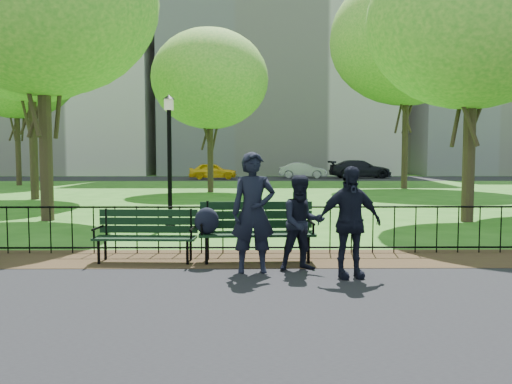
{
  "coord_description": "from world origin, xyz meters",
  "views": [
    {
      "loc": [
        -0.86,
        -7.21,
        1.8
      ],
      "look_at": [
        -0.79,
        1.5,
        1.19
      ],
      "focal_mm": 35.0,
      "sensor_mm": 36.0,
      "label": 1
    }
  ],
  "objects_px": {
    "lamppost": "(169,155)",
    "person_mid": "(302,223)",
    "tree_near_e": "(473,19)",
    "tree_far_e": "(407,39)",
    "tree_mid_w": "(30,25)",
    "park_bench_left_a": "(147,230)",
    "park_bench_main": "(239,223)",
    "person_left": "(253,212)",
    "person_right": "(349,222)",
    "taxi": "(213,171)",
    "sedan_silver": "(303,170)",
    "sedan_dark": "(360,169)",
    "tree_far_w": "(15,66)",
    "tree_far_c": "(210,79)"
  },
  "relations": [
    {
      "from": "person_left",
      "to": "sedan_dark",
      "type": "height_order",
      "value": "person_left"
    },
    {
      "from": "park_bench_left_a",
      "to": "tree_far_e",
      "type": "distance_m",
      "value": 24.05
    },
    {
      "from": "sedan_silver",
      "to": "person_mid",
      "type": "bearing_deg",
      "value": 177.72
    },
    {
      "from": "lamppost",
      "to": "tree_far_c",
      "type": "distance_m",
      "value": 13.48
    },
    {
      "from": "park_bench_main",
      "to": "tree_mid_w",
      "type": "xyz_separation_m",
      "value": [
        -9.08,
        12.92,
        6.66
      ]
    },
    {
      "from": "person_right",
      "to": "lamppost",
      "type": "bearing_deg",
      "value": 113.4
    },
    {
      "from": "lamppost",
      "to": "person_mid",
      "type": "relative_size",
      "value": 2.25
    },
    {
      "from": "lamppost",
      "to": "taxi",
      "type": "bearing_deg",
      "value": 92.19
    },
    {
      "from": "sedan_silver",
      "to": "person_right",
      "type": "bearing_deg",
      "value": 178.85
    },
    {
      "from": "tree_near_e",
      "to": "sedan_silver",
      "type": "xyz_separation_m",
      "value": [
        -1.67,
        28.83,
        -4.88
      ]
    },
    {
      "from": "tree_near_e",
      "to": "tree_far_e",
      "type": "xyz_separation_m",
      "value": [
        2.75,
        14.77,
        2.89
      ]
    },
    {
      "from": "tree_far_c",
      "to": "person_mid",
      "type": "height_order",
      "value": "tree_far_c"
    },
    {
      "from": "taxi",
      "to": "person_mid",
      "type": "bearing_deg",
      "value": -175.83
    },
    {
      "from": "tree_far_w",
      "to": "person_mid",
      "type": "height_order",
      "value": "tree_far_w"
    },
    {
      "from": "person_mid",
      "to": "tree_far_w",
      "type": "bearing_deg",
      "value": 110.04
    },
    {
      "from": "lamppost",
      "to": "person_right",
      "type": "bearing_deg",
      "value": -57.28
    },
    {
      "from": "park_bench_left_a",
      "to": "person_left",
      "type": "relative_size",
      "value": 0.93
    },
    {
      "from": "park_bench_main",
      "to": "person_left",
      "type": "distance_m",
      "value": 0.86
    },
    {
      "from": "tree_mid_w",
      "to": "person_left",
      "type": "relative_size",
      "value": 5.63
    },
    {
      "from": "park_bench_main",
      "to": "tree_mid_w",
      "type": "relative_size",
      "value": 0.19
    },
    {
      "from": "park_bench_main",
      "to": "tree_far_e",
      "type": "xyz_separation_m",
      "value": [
        9.0,
        20.14,
        7.78
      ]
    },
    {
      "from": "person_left",
      "to": "sedan_silver",
      "type": "xyz_separation_m",
      "value": [
        4.34,
        34.97,
        -0.27
      ]
    },
    {
      "from": "park_bench_main",
      "to": "person_left",
      "type": "relative_size",
      "value": 1.09
    },
    {
      "from": "park_bench_left_a",
      "to": "person_mid",
      "type": "xyz_separation_m",
      "value": [
        2.61,
        -0.7,
        0.21
      ]
    },
    {
      "from": "lamppost",
      "to": "person_mid",
      "type": "bearing_deg",
      "value": -60.09
    },
    {
      "from": "tree_far_e",
      "to": "sedan_dark",
      "type": "relative_size",
      "value": 2.29
    },
    {
      "from": "park_bench_main",
      "to": "park_bench_left_a",
      "type": "distance_m",
      "value": 1.59
    },
    {
      "from": "tree_far_e",
      "to": "sedan_silver",
      "type": "bearing_deg",
      "value": 107.45
    },
    {
      "from": "tree_near_e",
      "to": "tree_far_w",
      "type": "xyz_separation_m",
      "value": [
        -20.95,
        18.17,
        2.0
      ]
    },
    {
      "from": "tree_near_e",
      "to": "person_right",
      "type": "height_order",
      "value": "tree_near_e"
    },
    {
      "from": "lamppost",
      "to": "tree_near_e",
      "type": "bearing_deg",
      "value": 6.57
    },
    {
      "from": "tree_far_c",
      "to": "person_mid",
      "type": "xyz_separation_m",
      "value": [
        2.94,
        -17.98,
        -5.01
      ]
    },
    {
      "from": "park_bench_main",
      "to": "taxi",
      "type": "distance_m",
      "value": 32.36
    },
    {
      "from": "person_right",
      "to": "sedan_silver",
      "type": "bearing_deg",
      "value": 75.96
    },
    {
      "from": "lamppost",
      "to": "sedan_dark",
      "type": "bearing_deg",
      "value": 69.03
    },
    {
      "from": "park_bench_left_a",
      "to": "sedan_silver",
      "type": "xyz_separation_m",
      "value": [
        6.17,
        34.15,
        0.12
      ]
    },
    {
      "from": "lamppost",
      "to": "tree_mid_w",
      "type": "relative_size",
      "value": 0.32
    },
    {
      "from": "park_bench_left_a",
      "to": "tree_far_c",
      "type": "xyz_separation_m",
      "value": [
        -0.33,
        17.28,
        5.22
      ]
    },
    {
      "from": "tree_far_e",
      "to": "person_right",
      "type": "height_order",
      "value": "tree_far_e"
    },
    {
      "from": "tree_far_e",
      "to": "sedan_silver",
      "type": "height_order",
      "value": "tree_far_e"
    },
    {
      "from": "taxi",
      "to": "person_right",
      "type": "bearing_deg",
      "value": -174.83
    },
    {
      "from": "tree_mid_w",
      "to": "taxi",
      "type": "distance_m",
      "value": 21.32
    },
    {
      "from": "tree_far_e",
      "to": "person_right",
      "type": "distance_m",
      "value": 23.75
    },
    {
      "from": "lamppost",
      "to": "person_right",
      "type": "height_order",
      "value": "lamppost"
    },
    {
      "from": "person_mid",
      "to": "sedan_dark",
      "type": "xyz_separation_m",
      "value": [
        8.49,
        34.86,
        0.01
      ]
    },
    {
      "from": "sedan_dark",
      "to": "person_right",
      "type": "bearing_deg",
      "value": 164.35
    },
    {
      "from": "sedan_silver",
      "to": "sedan_dark",
      "type": "xyz_separation_m",
      "value": [
        4.93,
        0.01,
        0.1
      ]
    },
    {
      "from": "tree_near_e",
      "to": "tree_far_e",
      "type": "bearing_deg",
      "value": 79.47
    },
    {
      "from": "park_bench_main",
      "to": "person_right",
      "type": "distance_m",
      "value": 2.02
    },
    {
      "from": "tree_near_e",
      "to": "person_right",
      "type": "distance_m",
      "value": 9.25
    }
  ]
}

